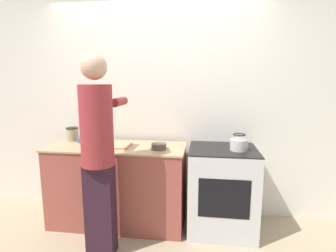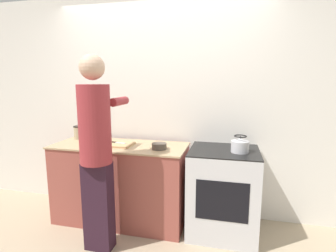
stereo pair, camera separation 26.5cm
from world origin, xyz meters
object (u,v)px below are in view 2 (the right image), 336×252
object	(u,v)px
oven	(223,192)
knife	(117,143)
person	(96,145)
canister_jar	(80,132)
cutting_board	(120,144)
bowl_prep	(89,138)
kettle	(240,145)

from	to	relation	value
oven	knife	world-z (taller)	knife
person	canister_jar	bearing A→B (deg)	130.86
cutting_board	canister_jar	distance (m)	0.65
oven	cutting_board	size ratio (longest dim) A/B	3.19
knife	cutting_board	bearing A→B (deg)	-22.78
oven	cutting_board	xyz separation A→B (m)	(-1.13, -0.04, 0.45)
cutting_board	bowl_prep	size ratio (longest dim) A/B	2.18
oven	knife	bearing A→B (deg)	-179.57
cutting_board	knife	size ratio (longest dim) A/B	1.35
oven	canister_jar	size ratio (longest dim) A/B	5.69
cutting_board	canister_jar	bearing A→B (deg)	161.99
knife	kettle	bearing A→B (deg)	10.39
person	bowl_prep	distance (m)	0.81
knife	kettle	world-z (taller)	kettle
canister_jar	person	bearing A→B (deg)	-49.14
kettle	knife	bearing A→B (deg)	178.21
oven	kettle	bearing A→B (deg)	-18.58
cutting_board	bowl_prep	world-z (taller)	bowl_prep
person	kettle	bearing A→B (deg)	21.27
cutting_board	knife	xyz separation A→B (m)	(-0.04, 0.03, 0.01)
kettle	bowl_prep	distance (m)	1.75
oven	cutting_board	distance (m)	1.22
oven	kettle	world-z (taller)	kettle
kettle	canister_jar	distance (m)	1.91
person	canister_jar	world-z (taller)	person
oven	person	world-z (taller)	person
person	canister_jar	distance (m)	0.94
cutting_board	knife	bearing A→B (deg)	145.04
oven	kettle	xyz separation A→B (m)	(0.15, -0.05, 0.52)
oven	canister_jar	xyz separation A→B (m)	(-1.75, 0.16, 0.52)
kettle	cutting_board	bearing A→B (deg)	179.45
oven	person	distance (m)	1.38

